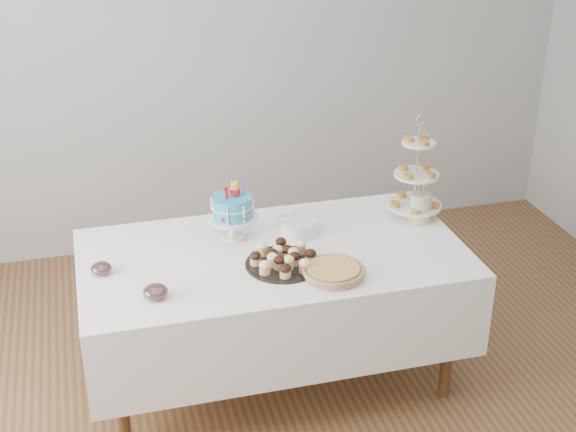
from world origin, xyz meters
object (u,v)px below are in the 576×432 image
object	(u,v)px
pie	(333,271)
jam_bowl_b	(101,269)
table	(274,291)
utensil_pitcher	(420,207)
pastry_plate	(296,222)
tiered_stand	(416,175)
plate_stack	(300,227)
jam_bowl_a	(155,292)
cupcake_tray	(283,258)
birthday_cake	(233,219)

from	to	relation	value
pie	jam_bowl_b	xyz separation A→B (m)	(-1.06, 0.31, 0.00)
table	utensil_pitcher	distance (m)	0.91
table	jam_bowl_b	distance (m)	0.88
pastry_plate	tiered_stand	bearing A→B (deg)	-5.70
table	plate_stack	distance (m)	0.36
plate_stack	jam_bowl_a	bearing A→B (deg)	-150.75
jam_bowl_b	utensil_pitcher	distance (m)	1.69
pie	jam_bowl_b	world-z (taller)	jam_bowl_b
jam_bowl_b	utensil_pitcher	xyz separation A→B (m)	(1.68, 0.13, 0.06)
table	jam_bowl_b	bearing A→B (deg)	179.86
utensil_pitcher	pie	bearing A→B (deg)	-127.65
pastry_plate	utensil_pitcher	world-z (taller)	utensil_pitcher
table	jam_bowl_b	world-z (taller)	jam_bowl_b
table	jam_bowl_b	xyz separation A→B (m)	(-0.84, 0.00, 0.26)
plate_stack	utensil_pitcher	bearing A→B (deg)	-2.69
cupcake_tray	tiered_stand	world-z (taller)	tiered_stand
birthday_cake	jam_bowl_b	size ratio (longest dim) A/B	4.00
cupcake_tray	utensil_pitcher	xyz separation A→B (m)	(0.83, 0.27, 0.05)
birthday_cake	pastry_plate	distance (m)	0.37
pie	jam_bowl_a	size ratio (longest dim) A/B	2.64
table	pie	distance (m)	0.45
table	birthday_cake	xyz separation A→B (m)	(-0.16, 0.20, 0.34)
cupcake_tray	plate_stack	size ratio (longest dim) A/B	1.87
pie	plate_stack	distance (m)	0.47
birthday_cake	pastry_plate	world-z (taller)	birthday_cake
jam_bowl_a	tiered_stand	bearing A→B (deg)	18.56
jam_bowl_a	utensil_pitcher	distance (m)	1.52
pie	tiered_stand	size ratio (longest dim) A/B	0.53
pastry_plate	jam_bowl_b	bearing A→B (deg)	-165.49
cupcake_tray	birthday_cake	bearing A→B (deg)	116.84
pie	pastry_plate	bearing A→B (deg)	92.25
table	pastry_plate	bearing A→B (deg)	54.41
tiered_stand	birthday_cake	bearing A→B (deg)	-179.99
birthday_cake	pastry_plate	xyz separation A→B (m)	(0.35, 0.06, -0.09)
tiered_stand	pastry_plate	world-z (taller)	tiered_stand
pie	utensil_pitcher	bearing A→B (deg)	35.03
table	pastry_plate	size ratio (longest dim) A/B	8.51
pastry_plate	utensil_pitcher	size ratio (longest dim) A/B	0.92
cupcake_tray	pastry_plate	world-z (taller)	cupcake_tray
pastry_plate	jam_bowl_a	size ratio (longest dim) A/B	1.97
pastry_plate	jam_bowl_b	world-z (taller)	jam_bowl_b
tiered_stand	jam_bowl_a	xyz separation A→B (m)	(-1.46, -0.49, -0.21)
table	birthday_cake	size ratio (longest dim) A/B	4.78
jam_bowl_b	jam_bowl_a	bearing A→B (deg)	-52.04
jam_bowl_a	birthday_cake	bearing A→B (deg)	47.09
pastry_plate	utensil_pitcher	distance (m)	0.67
birthday_cake	utensil_pitcher	size ratio (longest dim) A/B	1.64
plate_stack	pastry_plate	world-z (taller)	plate_stack
tiered_stand	plate_stack	distance (m)	0.69
table	utensil_pitcher	xyz separation A→B (m)	(0.84, 0.13, 0.31)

